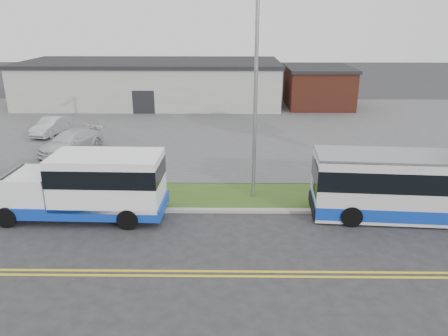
{
  "coord_description": "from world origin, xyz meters",
  "views": [
    {
      "loc": [
        1.8,
        -17.21,
        8.55
      ],
      "look_at": [
        1.55,
        2.69,
        1.6
      ],
      "focal_mm": 35.0,
      "sensor_mm": 36.0,
      "label": 1
    }
  ],
  "objects_px": {
    "shuttle_bus": "(91,184)",
    "transit_bus": "(435,187)",
    "pedestrian": "(114,184)",
    "parked_car_b": "(71,142)",
    "parked_car_a": "(51,126)",
    "streetlight_near": "(256,93)"
  },
  "relations": [
    {
      "from": "transit_bus",
      "to": "pedestrian",
      "type": "bearing_deg",
      "value": 179.32
    },
    {
      "from": "shuttle_bus",
      "to": "streetlight_near",
      "type": "bearing_deg",
      "value": 17.91
    },
    {
      "from": "shuttle_bus",
      "to": "parked_car_b",
      "type": "height_order",
      "value": "shuttle_bus"
    },
    {
      "from": "transit_bus",
      "to": "parked_car_b",
      "type": "relative_size",
      "value": 2.21
    },
    {
      "from": "parked_car_a",
      "to": "pedestrian",
      "type": "bearing_deg",
      "value": -47.04
    },
    {
      "from": "parked_car_a",
      "to": "parked_car_b",
      "type": "distance_m",
      "value": 5.37
    },
    {
      "from": "shuttle_bus",
      "to": "parked_car_a",
      "type": "distance_m",
      "value": 15.75
    },
    {
      "from": "shuttle_bus",
      "to": "pedestrian",
      "type": "height_order",
      "value": "shuttle_bus"
    },
    {
      "from": "parked_car_a",
      "to": "shuttle_bus",
      "type": "bearing_deg",
      "value": -51.5
    },
    {
      "from": "transit_bus",
      "to": "parked_car_b",
      "type": "height_order",
      "value": "transit_bus"
    },
    {
      "from": "transit_bus",
      "to": "parked_car_b",
      "type": "xyz_separation_m",
      "value": [
        -19.35,
        9.49,
        -0.68
      ]
    },
    {
      "from": "pedestrian",
      "to": "parked_car_b",
      "type": "relative_size",
      "value": 0.39
    },
    {
      "from": "streetlight_near",
      "to": "parked_car_a",
      "type": "bearing_deg",
      "value": 141.0
    },
    {
      "from": "shuttle_bus",
      "to": "transit_bus",
      "type": "distance_m",
      "value": 15.07
    },
    {
      "from": "streetlight_near",
      "to": "shuttle_bus",
      "type": "height_order",
      "value": "streetlight_near"
    },
    {
      "from": "pedestrian",
      "to": "parked_car_a",
      "type": "xyz_separation_m",
      "value": [
        -7.92,
        12.61,
        -0.3
      ]
    },
    {
      "from": "shuttle_bus",
      "to": "pedestrian",
      "type": "xyz_separation_m",
      "value": [
        0.62,
        1.32,
        -0.51
      ]
    },
    {
      "from": "shuttle_bus",
      "to": "parked_car_a",
      "type": "bearing_deg",
      "value": 119.08
    },
    {
      "from": "streetlight_near",
      "to": "transit_bus",
      "type": "distance_m",
      "value": 8.93
    },
    {
      "from": "shuttle_bus",
      "to": "transit_bus",
      "type": "relative_size",
      "value": 0.72
    },
    {
      "from": "parked_car_a",
      "to": "parked_car_b",
      "type": "relative_size",
      "value": 0.81
    },
    {
      "from": "pedestrian",
      "to": "parked_car_a",
      "type": "distance_m",
      "value": 14.9
    }
  ]
}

